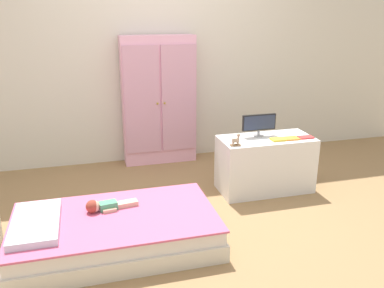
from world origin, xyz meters
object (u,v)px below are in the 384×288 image
at_px(book_red, 306,137).
at_px(wardrobe, 159,101).
at_px(doll, 102,206).
at_px(book_orange, 291,138).
at_px(bed, 116,231).
at_px(tv_monitor, 259,123).
at_px(rocking_horse_toy, 236,140).
at_px(tv_stand, 265,164).
at_px(book_yellow, 278,139).

bearing_deg(book_red, wardrobe, 136.25).
bearing_deg(wardrobe, doll, -115.30).
bearing_deg(book_orange, wardrobe, 132.36).
xyz_separation_m(bed, book_orange, (1.69, 0.54, 0.41)).
bearing_deg(tv_monitor, rocking_horse_toy, -145.55).
bearing_deg(bed, book_orange, 17.78).
distance_m(doll, rocking_horse_toy, 1.30).
height_order(tv_stand, book_orange, book_orange).
xyz_separation_m(tv_monitor, book_yellow, (0.12, -0.17, -0.12)).
distance_m(book_yellow, book_red, 0.29).
bearing_deg(rocking_horse_toy, doll, -162.40).
xyz_separation_m(bed, tv_stand, (1.49, 0.64, 0.14)).
bearing_deg(tv_monitor, bed, -153.63).
bearing_deg(book_orange, doll, -166.51).
relative_size(wardrobe, tv_monitor, 4.28).
xyz_separation_m(tv_stand, book_red, (0.35, -0.10, 0.27)).
height_order(bed, tv_monitor, tv_monitor).
xyz_separation_m(wardrobe, tv_monitor, (0.78, -0.96, -0.06)).
bearing_deg(tv_stand, doll, -161.60).
height_order(tv_monitor, book_red, tv_monitor).
xyz_separation_m(rocking_horse_toy, book_red, (0.71, 0.04, -0.05)).
bearing_deg(wardrobe, rocking_horse_toy, -68.21).
xyz_separation_m(bed, book_red, (1.84, 0.54, 0.41)).
distance_m(tv_monitor, rocking_horse_toy, 0.38).
bearing_deg(book_yellow, tv_monitor, 125.09).
xyz_separation_m(rocking_horse_toy, book_orange, (0.56, 0.04, -0.04)).
bearing_deg(book_orange, tv_monitor, 146.56).
height_order(rocking_horse_toy, book_yellow, rocking_horse_toy).
bearing_deg(rocking_horse_toy, book_orange, 4.27).
distance_m(bed, book_yellow, 1.70).
relative_size(tv_monitor, rocking_horse_toy, 2.96).
height_order(doll, tv_stand, tv_stand).
bearing_deg(wardrobe, tv_stand, -51.33).
relative_size(tv_stand, book_red, 6.36).
bearing_deg(wardrobe, book_yellow, -51.66).
bearing_deg(rocking_horse_toy, tv_monitor, 34.45).
bearing_deg(tv_monitor, wardrobe, 128.88).
height_order(wardrobe, tv_monitor, wardrobe).
xyz_separation_m(bed, tv_monitor, (1.43, 0.71, 0.53)).
distance_m(tv_stand, rocking_horse_toy, 0.50).
bearing_deg(rocking_horse_toy, wardrobe, 111.79).
bearing_deg(book_yellow, rocking_horse_toy, -174.36).
relative_size(bed, wardrobe, 1.04).
distance_m(tv_monitor, book_orange, 0.33).
distance_m(wardrobe, book_yellow, 1.46).
distance_m(bed, rocking_horse_toy, 1.31).
relative_size(tv_stand, tv_monitor, 2.67).
distance_m(tv_monitor, book_red, 0.46).
relative_size(doll, wardrobe, 0.28).
bearing_deg(doll, rocking_horse_toy, 17.60).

